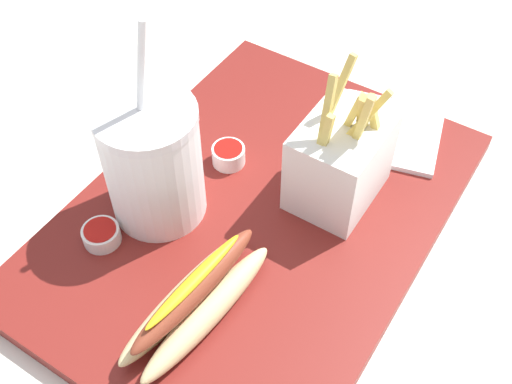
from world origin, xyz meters
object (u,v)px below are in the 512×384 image
at_px(fries_basket, 340,160).
at_px(hot_dog_1, 197,299).
at_px(ketchup_cup_1, 229,154).
at_px(soda_cup, 153,163).
at_px(ketchup_cup_3, 101,234).
at_px(napkin_stack, 388,131).

relative_size(fries_basket, hot_dog_1, 0.91).
distance_m(fries_basket, ketchup_cup_1, 0.13).
xyz_separation_m(soda_cup, ketchup_cup_1, (0.09, -0.02, -0.06)).
distance_m(soda_cup, ketchup_cup_3, 0.09).
relative_size(soda_cup, fries_basket, 1.40).
relative_size(fries_basket, ketchup_cup_1, 4.37).
height_order(hot_dog_1, napkin_stack, hot_dog_1).
height_order(soda_cup, hot_dog_1, soda_cup).
distance_m(soda_cup, napkin_stack, 0.29).
distance_m(soda_cup, ketchup_cup_1, 0.11).
xyz_separation_m(soda_cup, napkin_stack, (0.23, -0.16, -0.06)).
xyz_separation_m(soda_cup, hot_dog_1, (-0.08, -0.11, -0.04)).
relative_size(ketchup_cup_1, ketchup_cup_3, 0.98).
bearing_deg(hot_dog_1, ketchup_cup_3, 83.69).
relative_size(ketchup_cup_3, napkin_stack, 0.32).
bearing_deg(fries_basket, ketchup_cup_3, 137.49).
bearing_deg(ketchup_cup_1, ketchup_cup_3, 163.86).
xyz_separation_m(hot_dog_1, ketchup_cup_1, (0.17, 0.08, -0.01)).
height_order(ketchup_cup_1, napkin_stack, ketchup_cup_1).
distance_m(hot_dog_1, ketchup_cup_1, 0.19).
distance_m(ketchup_cup_1, napkin_stack, 0.19).
bearing_deg(ketchup_cup_3, soda_cup, -17.96).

